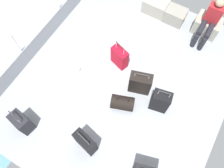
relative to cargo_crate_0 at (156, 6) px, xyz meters
name	(u,v)px	position (x,y,z in m)	size (l,w,h in m)	color
ground_plane	(125,81)	(0.30, -2.14, -0.22)	(4.40, 5.20, 0.06)	gray
gunwale_port	(44,34)	(-1.87, -2.14, 0.04)	(0.06, 5.20, 0.45)	gray
railing_port	(37,18)	(-1.87, -2.14, 0.60)	(0.04, 4.20, 1.02)	silver
sea_wake	(7,25)	(-3.30, -2.14, -0.53)	(12.00, 12.00, 0.01)	#598C9E
cargo_crate_0	(156,6)	(0.00, 0.00, 0.00)	(0.63, 0.42, 0.37)	gray
cargo_crate_1	(175,16)	(0.55, -0.04, 0.00)	(0.53, 0.38, 0.37)	gray
cargo_crate_2	(207,26)	(1.33, 0.04, 0.02)	(0.63, 0.45, 0.42)	gray
passenger_seated	(210,20)	(1.33, -0.14, 0.41)	(0.34, 0.66, 1.12)	maroon
suitcase_0	(120,57)	(-0.02, -1.81, 0.08)	(0.43, 0.30, 0.73)	#B70C1E
suitcase_1	(160,101)	(1.19, -2.32, 0.13)	(0.40, 0.29, 0.78)	black
suitcase_3	(22,122)	(-0.95, -4.05, 0.08)	(0.41, 0.32, 0.73)	black
suitcase_4	(140,83)	(0.66, -2.16, 0.11)	(0.50, 0.35, 0.69)	black
suitcase_5	(85,142)	(0.34, -3.75, 0.11)	(0.47, 0.29, 0.70)	black
duffel_bag	(122,103)	(0.53, -2.67, -0.03)	(0.55, 0.44, 0.44)	black
paper_cup	(78,69)	(-0.74, -2.44, -0.14)	(0.08, 0.08, 0.10)	white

